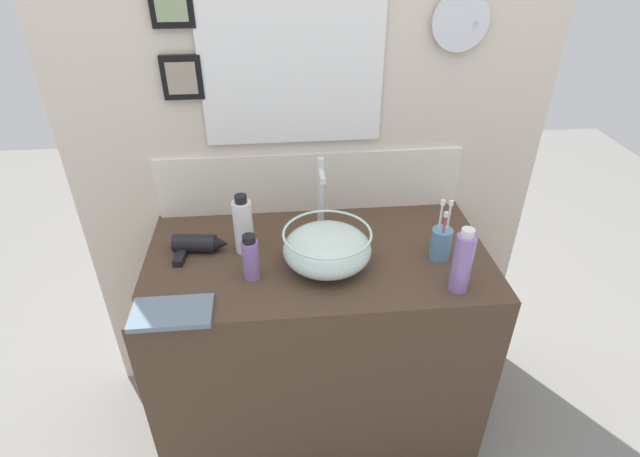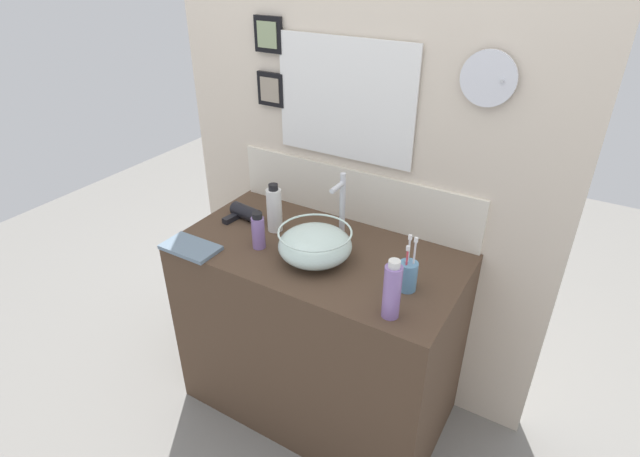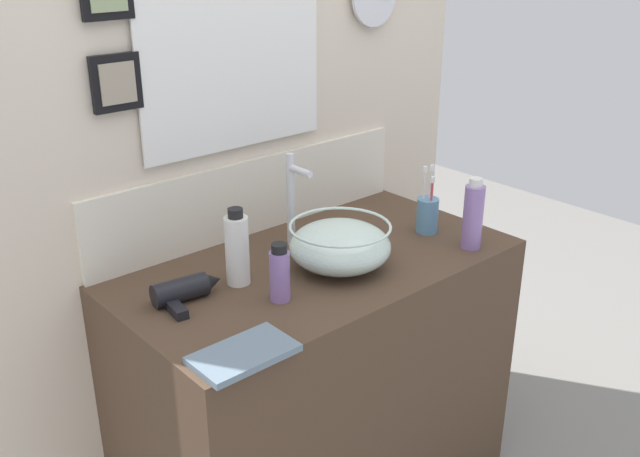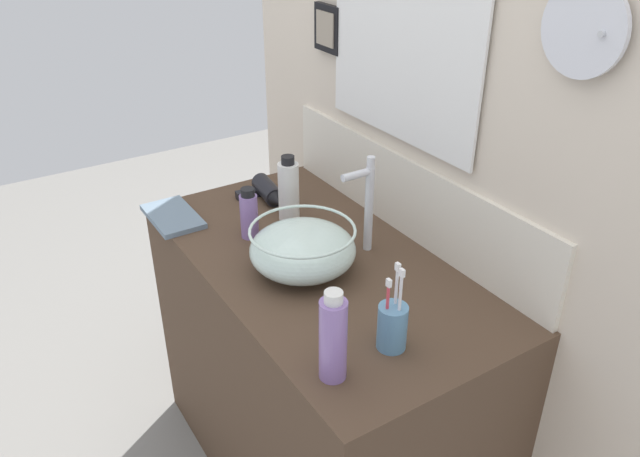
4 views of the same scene
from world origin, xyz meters
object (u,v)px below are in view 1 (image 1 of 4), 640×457
Objects in this scene: glass_bowl_sink at (327,248)px; toothbrush_cup at (441,243)px; shampoo_bottle at (462,262)px; faucet at (321,193)px; hand_towel at (172,313)px; spray_bottle at (251,258)px; lotion_bottle at (243,226)px; hair_drier at (198,244)px.

toothbrush_cup is at bearing 1.06° from glass_bowl_sink.
shampoo_bottle is at bearing -22.16° from glass_bowl_sink.
hand_towel is at bearing -139.61° from faucet.
shampoo_bottle is (0.38, -0.15, 0.03)m from glass_bowl_sink.
faucet is 0.62m from hand_towel.
spray_bottle reaches higher than glass_bowl_sink.
toothbrush_cup is 0.64m from lotion_bottle.
spray_bottle is at bearing -175.90° from toothbrush_cup.
spray_bottle reaches higher than hair_drier.
glass_bowl_sink is 1.33× the size of lotion_bottle.
shampoo_bottle is at bearing -22.29° from lotion_bottle.
lotion_bottle reaches higher than hair_drier.
glass_bowl_sink is 1.32× the size of toothbrush_cup.
shampoo_bottle is 0.69m from lotion_bottle.
hand_towel is (-0.04, -0.30, -0.02)m from hair_drier.
faucet is 1.48× the size of hair_drier.
spray_bottle is (-0.24, -0.04, 0.01)m from glass_bowl_sink.
shampoo_bottle reaches higher than lotion_bottle.
hair_drier reaches higher than hand_towel.
toothbrush_cup is 0.85m from hand_towel.
hair_drier is at bearing 139.53° from spray_bottle.
faucet is 0.52m from shampoo_bottle.
hand_towel is (-0.83, -0.03, -0.09)m from shampoo_bottle.
spray_bottle is (-0.24, -0.24, -0.08)m from faucet.
glass_bowl_sink is 0.50m from hand_towel.
glass_bowl_sink is 1.23× the size of hand_towel.
faucet is 1.23× the size of hand_towel.
hair_drier is 1.23× the size of spray_bottle.
faucet is at bearing 136.74° from shampoo_bottle.
toothbrush_cup is (0.37, -0.19, -0.10)m from faucet.
shampoo_bottle is at bearing 2.38° from hand_towel.
hair_drier is 0.84m from shampoo_bottle.
shampoo_bottle reaches higher than glass_bowl_sink.
toothbrush_cup reaches higher than hair_drier.
glass_bowl_sink is 0.24m from spray_bottle.
toothbrush_cup is at bearing 4.10° from spray_bottle.
hand_towel is at bearing -166.71° from toothbrush_cup.
toothbrush_cup reaches higher than hand_towel.
glass_bowl_sink is at bearing -15.63° from hair_drier.
hand_towel is (-0.22, -0.15, -0.06)m from spray_bottle.
hand_towel is at bearing -123.57° from lotion_bottle.
faucet is at bearing 90.00° from glass_bowl_sink.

